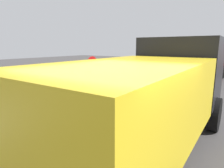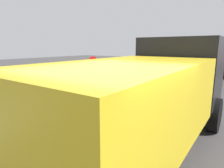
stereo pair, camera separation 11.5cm
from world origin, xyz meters
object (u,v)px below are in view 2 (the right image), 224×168
object	(u,v)px
loose_tire	(16,101)
dump_truck_yellow	(153,89)
fire_hydrant	(16,102)
stop_sign	(93,70)
dump_truck_gray	(200,61)

from	to	relation	value
loose_tire	dump_truck_yellow	distance (m)	5.03
loose_tire	dump_truck_yellow	xyz separation A→B (m)	(1.22, -4.81, 0.86)
fire_hydrant	dump_truck_yellow	size ratio (longest dim) A/B	0.13
fire_hydrant	dump_truck_yellow	xyz separation A→B (m)	(1.14, -5.03, 0.96)
stop_sign	dump_truck_gray	distance (m)	9.57
loose_tire	stop_sign	world-z (taller)	stop_sign
fire_hydrant	dump_truck_yellow	bearing A→B (deg)	-77.26
fire_hydrant	dump_truck_gray	size ratio (longest dim) A/B	0.13
dump_truck_yellow	dump_truck_gray	world-z (taller)	same
loose_tire	dump_truck_gray	size ratio (longest dim) A/B	0.17
loose_tire	stop_sign	distance (m)	3.59
loose_tire	stop_sign	bearing A→B (deg)	-11.31
fire_hydrant	stop_sign	xyz separation A→B (m)	(3.33, -0.91, 0.95)
stop_sign	dump_truck_yellow	bearing A→B (deg)	-118.05
loose_tire	dump_truck_yellow	world-z (taller)	dump_truck_yellow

